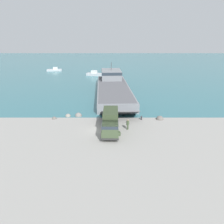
# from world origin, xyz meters

# --- Properties ---
(ground_plane) EXTENTS (240.00, 240.00, 0.00)m
(ground_plane) POSITION_xyz_m (0.00, 0.00, 0.00)
(ground_plane) COLOR gray
(water_surface) EXTENTS (240.00, 180.00, 0.01)m
(water_surface) POSITION_xyz_m (0.00, 96.08, 0.00)
(water_surface) COLOR #336B75
(water_surface) RESTS_ON ground_plane
(landing_craft) EXTENTS (10.03, 37.22, 7.21)m
(landing_craft) POSITION_xyz_m (2.56, 26.93, 1.70)
(landing_craft) COLOR gray
(landing_craft) RESTS_ON ground_plane
(military_truck) EXTENTS (2.62, 7.72, 3.26)m
(military_truck) POSITION_xyz_m (2.10, -0.37, 1.65)
(military_truck) COLOR #3D4C33
(military_truck) RESTS_ON ground_plane
(soldier_on_ramp) EXTENTS (0.49, 0.47, 1.75)m
(soldier_on_ramp) POSITION_xyz_m (4.91, 0.45, 1.02)
(soldier_on_ramp) COLOR #3D4C33
(soldier_on_ramp) RESTS_ON ground_plane
(moored_boat_a) EXTENTS (7.36, 4.09, 2.05)m
(moored_boat_a) POSITION_xyz_m (-4.33, 53.92, 0.68)
(moored_boat_a) COLOR #B7BABF
(moored_boat_a) RESTS_ON ground_plane
(moored_boat_b) EXTENTS (6.70, 3.00, 1.69)m
(moored_boat_b) POSITION_xyz_m (-23.54, 66.65, 0.56)
(moored_boat_b) COLOR #B7BABF
(moored_boat_b) RESTS_ON ground_plane
(mooring_bollard) EXTENTS (0.33, 0.33, 0.75)m
(mooring_bollard) POSITION_xyz_m (7.74, 4.95, 0.41)
(mooring_bollard) COLOR #333338
(mooring_bollard) RESTS_ON ground_plane
(cargo_crate) EXTENTS (0.78, 0.86, 0.59)m
(cargo_crate) POSITION_xyz_m (3.29, -1.79, 0.30)
(cargo_crate) COLOR #3D4C33
(cargo_crate) RESTS_ON ground_plane
(shoreline_rock_a) EXTENTS (1.02, 1.02, 1.02)m
(shoreline_rock_a) POSITION_xyz_m (-6.07, 6.76, 0.00)
(shoreline_rock_a) COLOR gray
(shoreline_rock_a) RESTS_ON ground_plane
(shoreline_rock_b) EXTENTS (1.31, 1.31, 1.31)m
(shoreline_rock_b) POSITION_xyz_m (-4.10, 6.97, 0.00)
(shoreline_rock_b) COLOR gray
(shoreline_rock_b) RESTS_ON ground_plane
(shoreline_rock_c) EXTENTS (0.84, 0.84, 0.84)m
(shoreline_rock_c) POSITION_xyz_m (-8.36, 5.40, 0.00)
(shoreline_rock_c) COLOR #66605B
(shoreline_rock_c) RESTS_ON ground_plane
(shoreline_rock_d) EXTENTS (1.35, 1.35, 1.35)m
(shoreline_rock_d) POSITION_xyz_m (11.15, 5.16, 0.00)
(shoreline_rock_d) COLOR #66605B
(shoreline_rock_d) RESTS_ON ground_plane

